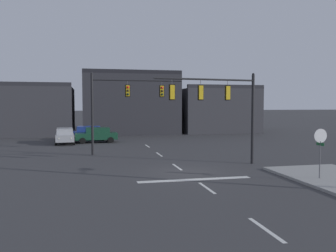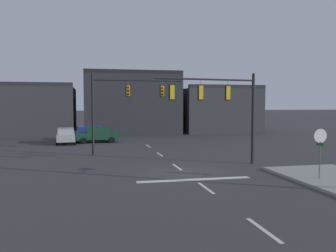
% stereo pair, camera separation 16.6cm
% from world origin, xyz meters
% --- Properties ---
extents(ground_plane, '(400.00, 400.00, 0.00)m').
position_xyz_m(ground_plane, '(0.00, 0.00, 0.00)').
color(ground_plane, '#353538').
extents(stop_bar_paint, '(6.40, 0.50, 0.01)m').
position_xyz_m(stop_bar_paint, '(0.00, -2.00, 0.00)').
color(stop_bar_paint, silver).
rests_on(stop_bar_paint, ground).
extents(lane_centreline, '(0.16, 26.40, 0.01)m').
position_xyz_m(lane_centreline, '(0.00, 2.00, 0.00)').
color(lane_centreline, silver).
rests_on(lane_centreline, ground).
extents(signal_mast_near_side, '(7.21, 1.03, 6.27)m').
position_xyz_m(signal_mast_near_side, '(3.05, 1.90, 4.36)').
color(signal_mast_near_side, black).
rests_on(signal_mast_near_side, ground).
extents(signal_mast_far_side, '(7.60, 0.41, 6.69)m').
position_xyz_m(signal_mast_far_side, '(-3.13, 8.90, 4.52)').
color(signal_mast_far_side, black).
rests_on(signal_mast_far_side, ground).
extents(stop_sign, '(0.76, 0.64, 2.83)m').
position_xyz_m(stop_sign, '(6.46, -3.81, 2.14)').
color(stop_sign, '#56565B').
rests_on(stop_sign, ground).
extents(car_lot_nearside, '(2.13, 4.54, 1.61)m').
position_xyz_m(car_lot_nearside, '(-8.06, 17.92, 0.86)').
color(car_lot_nearside, '#9EA0A5').
rests_on(car_lot_nearside, ground).
extents(car_lot_middle, '(4.59, 2.27, 1.61)m').
position_xyz_m(car_lot_middle, '(-5.50, 20.84, 0.86)').
color(car_lot_middle, navy).
rests_on(car_lot_middle, ground).
extents(car_lot_farside, '(4.52, 2.08, 1.61)m').
position_xyz_m(car_lot_farside, '(-4.79, 18.29, 0.86)').
color(car_lot_farside, '#143D28').
rests_on(car_lot_farside, ground).
extents(building_row, '(36.10, 12.73, 8.55)m').
position_xyz_m(building_row, '(0.93, 31.43, 3.56)').
color(building_row, '#38383D').
rests_on(building_row, ground).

